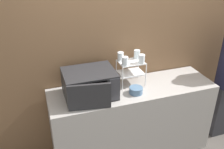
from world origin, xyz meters
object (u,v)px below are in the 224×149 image
microwave (90,84)px  dish_rack (131,68)px  glass_front_right (142,59)px  glass_back_right (137,54)px  glass_back_left (121,56)px  glass_front_left (125,61)px  bowl (136,90)px

microwave → dish_rack: microwave is taller
glass_front_right → microwave: bearing=-175.7°
dish_rack → glass_back_right: bearing=35.0°
glass_back_left → microwave: bearing=-156.3°
glass_front_left → glass_back_right: size_ratio=1.00×
microwave → glass_front_right: glass_front_right is taller
glass_front_right → glass_back_left: size_ratio=1.00×
microwave → dish_rack: 0.54m
dish_rack → glass_back_left: (-0.11, 0.07, 0.13)m
glass_back_right → glass_front_right: bearing=-91.2°
dish_rack → glass_front_right: size_ratio=2.93×
microwave → bowl: microwave is taller
glass_back_right → glass_back_left: bearing=-179.8°
microwave → glass_front_left: bearing=6.4°
bowl → glass_back_right: bearing=66.9°
glass_back_right → bowl: bearing=-113.1°
glass_front_left → glass_back_left: bearing=90.3°
glass_front_left → glass_front_right: 0.20m
glass_back_right → bowl: size_ratio=0.68×
microwave → dish_rack: bearing=12.4°
glass_front_right → bowl: glass_front_right is taller
glass_front_left → glass_front_right: bearing=-0.3°
microwave → glass_back_left: size_ratio=5.48×
glass_front_left → glass_back_left: 0.14m
glass_front_right → bowl: (-0.12, -0.16, -0.30)m
glass_front_left → bowl: 0.35m
microwave → glass_back_right: (0.62, 0.19, 0.19)m
glass_front_left → glass_front_right: same height
microwave → bowl: 0.52m
microwave → glass_front_left: glass_front_left is taller
glass_back_left → bowl: bearing=-75.3°
glass_front_left → bowl: size_ratio=0.68×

